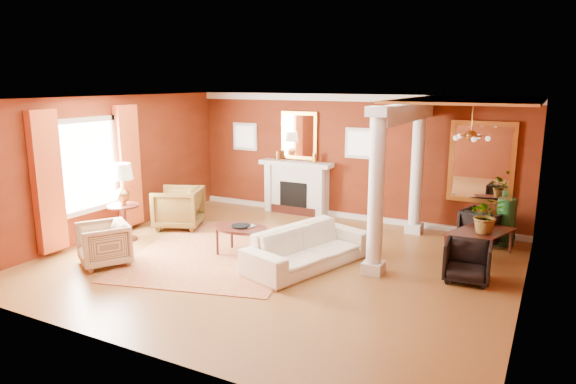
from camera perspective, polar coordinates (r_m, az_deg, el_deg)
The scene contains 27 objects.
ground at distance 9.30m, azimuth -1.23°, elevation -7.84°, with size 8.00×8.00×0.00m, color brown.
room_shell at distance 8.82m, azimuth -1.29°, elevation 4.58°, with size 8.04×7.04×2.92m.
fireplace at distance 12.54m, azimuth 0.93°, elevation 0.52°, with size 1.85×0.42×1.29m.
overmantel_mirror at distance 12.47m, azimuth 1.24°, elevation 6.28°, with size 0.95×0.07×1.15m.
flank_window_left at distance 13.25m, azimuth -4.78°, elevation 6.16°, with size 0.70×0.07×0.70m.
flank_window_right at distance 11.88m, azimuth 7.98°, elevation 5.39°, with size 0.70×0.07×0.70m.
left_window at distance 10.91m, azimuth -21.08°, elevation 2.08°, with size 0.21×2.55×2.60m.
column_front at distance 8.52m, azimuth 9.77°, elevation 0.09°, with size 0.36×0.36×2.80m.
column_back at distance 11.08m, azimuth 14.16°, elevation 2.69°, with size 0.36×0.36×2.80m.
header_beam at distance 9.88m, azimuth 12.97°, elevation 8.61°, with size 0.30×3.20×0.32m, color silver.
amber_ceiling at distance 9.49m, azimuth 19.60°, elevation 9.59°, with size 2.30×3.40×0.04m, color #D3883E.
dining_mirror at distance 11.29m, azimuth 20.68°, elevation 3.08°, with size 1.30×0.07×1.70m.
chandelier at distance 9.57m, azimuth 19.68°, elevation 5.86°, with size 0.60×0.62×0.75m.
crown_trim at distance 11.89m, azimuth 6.97°, elevation 10.35°, with size 8.00×0.08×0.16m, color silver.
base_trim at distance 12.29m, azimuth 6.64°, elevation -2.62°, with size 8.00×0.08×0.12m, color silver.
rug at distance 9.96m, azimuth -7.63°, elevation -6.53°, with size 2.92×3.90×0.02m, color maroon.
sofa at distance 8.98m, azimuth 2.21°, elevation -5.45°, with size 2.39×0.70×0.93m, color #EAE2C5.
armchair_leopard at distance 11.58m, azimuth -12.07°, elevation -1.50°, with size 0.97×0.90×0.99m, color black.
armchair_stripe at distance 9.64m, azimuth -19.81°, elevation -5.25°, with size 0.81×0.76×0.83m, color #CBB287.
coffee_table at distance 9.58m, azimuth -5.22°, elevation -4.15°, with size 1.08×1.08×0.54m.
coffee_book at distance 9.59m, azimuth -4.83°, elevation -3.14°, with size 0.17×0.02×0.23m, color black.
side_table at distance 10.84m, azimuth -17.96°, elevation 0.37°, with size 0.63×0.63×1.58m.
dining_table at distance 10.11m, azimuth 20.64°, elevation -4.68°, with size 1.39×0.49×0.77m, color black.
dining_chair_near at distance 8.85m, azimuth 19.33°, elevation -7.12°, with size 0.71×0.66×0.73m, color black.
dining_chair_far at distance 11.01m, azimuth 20.84°, elevation -3.39°, with size 0.74×0.69×0.76m, color black.
green_urn at distance 11.02m, azimuth 23.00°, elevation -3.57°, with size 0.40×0.40×0.96m.
potted_plant at distance 9.90m, azimuth 21.28°, elevation -1.22°, with size 0.60×0.66×0.52m, color #26591E.
Camera 1 is at (4.26, -7.63, 3.19)m, focal length 32.00 mm.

